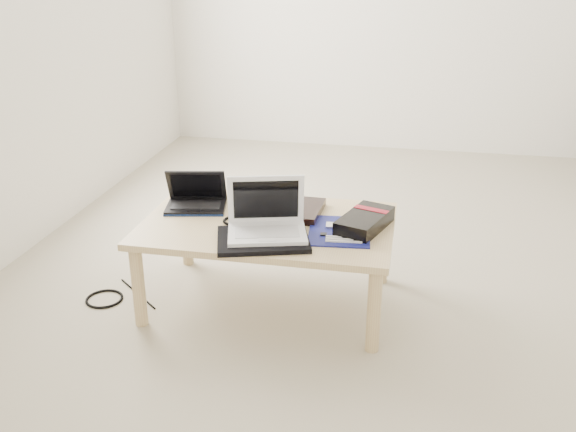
% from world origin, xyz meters
% --- Properties ---
extents(ground, '(4.00, 4.00, 0.00)m').
position_xyz_m(ground, '(0.00, 0.00, 0.00)').
color(ground, '#AFA38D').
rests_on(ground, ground).
extents(coffee_table, '(1.10, 0.70, 0.40)m').
position_xyz_m(coffee_table, '(-0.59, -0.65, 0.35)').
color(coffee_table, tan).
rests_on(coffee_table, ground).
extents(book, '(0.34, 0.29, 0.03)m').
position_xyz_m(book, '(-0.54, -0.52, 0.42)').
color(book, black).
rests_on(book, coffee_table).
extents(netbook, '(0.31, 0.25, 0.18)m').
position_xyz_m(netbook, '(-0.96, -0.54, 0.44)').
color(netbook, black).
rests_on(netbook, coffee_table).
extents(tablet, '(0.26, 0.23, 0.01)m').
position_xyz_m(tablet, '(-0.61, -0.69, 0.41)').
color(tablet, black).
rests_on(tablet, coffee_table).
extents(remote, '(0.06, 0.20, 0.02)m').
position_xyz_m(remote, '(-0.46, -0.58, 0.41)').
color(remote, '#AEAEB2').
rests_on(remote, coffee_table).
extents(neoprene_sleeve, '(0.44, 0.37, 0.02)m').
position_xyz_m(neoprene_sleeve, '(-0.56, -0.86, 0.41)').
color(neoprene_sleeve, black).
rests_on(neoprene_sleeve, coffee_table).
extents(white_laptop, '(0.37, 0.30, 0.23)m').
position_xyz_m(white_laptop, '(-0.56, -0.80, 0.47)').
color(white_laptop, white).
rests_on(white_laptop, neoprene_sleeve).
extents(motherboard, '(0.29, 0.34, 0.02)m').
position_xyz_m(motherboard, '(-0.26, -0.69, 0.40)').
color(motherboard, '#0D1155').
rests_on(motherboard, coffee_table).
extents(gpu_box, '(0.25, 0.34, 0.07)m').
position_xyz_m(gpu_box, '(-0.17, -0.64, 0.43)').
color(gpu_box, black).
rests_on(gpu_box, coffee_table).
extents(cable_coil, '(0.12, 0.12, 0.01)m').
position_xyz_m(cable_coil, '(-0.73, -0.68, 0.41)').
color(cable_coil, black).
rests_on(cable_coil, coffee_table).
extents(floor_cable_coil, '(0.23, 0.23, 0.01)m').
position_xyz_m(floor_cable_coil, '(-1.34, -0.79, 0.01)').
color(floor_cable_coil, black).
rests_on(floor_cable_coil, ground).
extents(floor_cable_trail, '(0.27, 0.24, 0.01)m').
position_xyz_m(floor_cable_trail, '(-1.21, -0.71, 0.00)').
color(floor_cable_trail, black).
rests_on(floor_cable_trail, ground).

